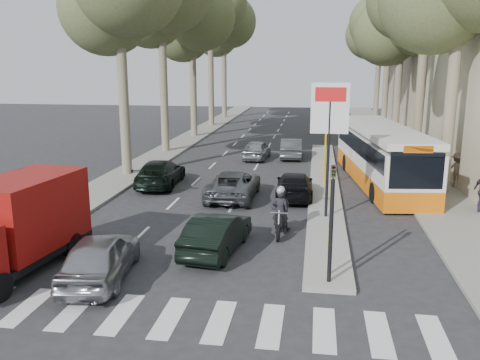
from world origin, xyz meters
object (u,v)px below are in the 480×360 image
object	(u,v)px
city_bus	(381,154)
motorcycle	(280,211)
dark_hatchback	(217,233)
silver_hatchback	(100,257)
red_truck	(17,224)

from	to	relation	value
city_bus	motorcycle	distance (m)	10.05
dark_hatchback	city_bus	xyz separation A→B (m)	(6.70, 11.18, 0.97)
silver_hatchback	motorcycle	world-z (taller)	motorcycle
city_bus	motorcycle	bearing A→B (deg)	-125.23
red_truck	motorcycle	distance (m)	9.17
motorcycle	dark_hatchback	bearing A→B (deg)	-130.78
silver_hatchback	city_bus	world-z (taller)	city_bus
silver_hatchback	red_truck	distance (m)	2.91
city_bus	motorcycle	world-z (taller)	city_bus
dark_hatchback	city_bus	distance (m)	13.07
silver_hatchback	dark_hatchback	xyz separation A→B (m)	(3.00, 2.76, -0.05)
silver_hatchback	red_truck	world-z (taller)	red_truck
red_truck	dark_hatchback	bearing A→B (deg)	30.26
dark_hatchback	red_truck	size ratio (longest dim) A/B	0.72
red_truck	motorcycle	bearing A→B (deg)	38.81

